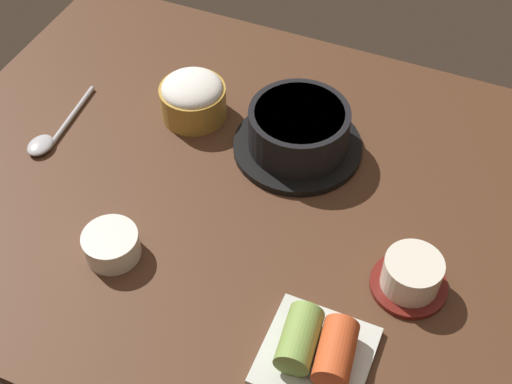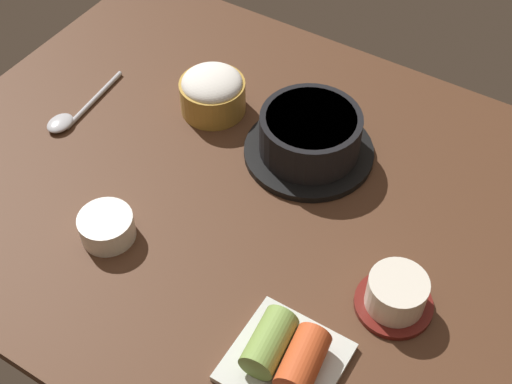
{
  "view_description": "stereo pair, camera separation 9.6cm",
  "coord_description": "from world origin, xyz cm",
  "px_view_note": "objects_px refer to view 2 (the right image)",
  "views": [
    {
      "loc": [
        26.58,
        -60.0,
        77.87
      ],
      "look_at": [
        2.0,
        -2.0,
        5.0
      ],
      "focal_mm": 48.52,
      "sensor_mm": 36.0,
      "label": 1
    },
    {
      "loc": [
        35.12,
        -55.58,
        77.87
      ],
      "look_at": [
        2.0,
        -2.0,
        5.0
      ],
      "focal_mm": 48.52,
      "sensor_mm": 36.0,
      "label": 2
    }
  ],
  "objects_px": {
    "spoon": "(71,116)",
    "stone_pot": "(310,137)",
    "rice_bowl": "(212,92)",
    "tea_cup_with_saucer": "(396,295)",
    "side_bowl_near": "(107,226)",
    "kimchi_plate": "(286,355)"
  },
  "relations": [
    {
      "from": "tea_cup_with_saucer",
      "to": "stone_pot",
      "type": "bearing_deg",
      "value": 141.09
    },
    {
      "from": "rice_bowl",
      "to": "side_bowl_near",
      "type": "bearing_deg",
      "value": -85.73
    },
    {
      "from": "kimchi_plate",
      "to": "spoon",
      "type": "xyz_separation_m",
      "value": [
        -0.51,
        0.19,
        -0.02
      ]
    },
    {
      "from": "stone_pot",
      "to": "tea_cup_with_saucer",
      "type": "xyz_separation_m",
      "value": [
        0.22,
        -0.18,
        -0.01
      ]
    },
    {
      "from": "side_bowl_near",
      "to": "spoon",
      "type": "xyz_separation_m",
      "value": [
        -0.2,
        0.15,
        -0.01
      ]
    },
    {
      "from": "rice_bowl",
      "to": "spoon",
      "type": "relative_size",
      "value": 0.61
    },
    {
      "from": "kimchi_plate",
      "to": "side_bowl_near",
      "type": "xyz_separation_m",
      "value": [
        -0.3,
        0.04,
        -0.0
      ]
    },
    {
      "from": "tea_cup_with_saucer",
      "to": "side_bowl_near",
      "type": "xyz_separation_m",
      "value": [
        -0.38,
        -0.1,
        -0.01
      ]
    },
    {
      "from": "rice_bowl",
      "to": "spoon",
      "type": "distance_m",
      "value": 0.23
    },
    {
      "from": "stone_pot",
      "to": "side_bowl_near",
      "type": "distance_m",
      "value": 0.32
    },
    {
      "from": "stone_pot",
      "to": "side_bowl_near",
      "type": "xyz_separation_m",
      "value": [
        -0.16,
        -0.28,
        -0.02
      ]
    },
    {
      "from": "rice_bowl",
      "to": "side_bowl_near",
      "type": "distance_m",
      "value": 0.29
    },
    {
      "from": "stone_pot",
      "to": "spoon",
      "type": "bearing_deg",
      "value": -160.19
    },
    {
      "from": "tea_cup_with_saucer",
      "to": "side_bowl_near",
      "type": "height_order",
      "value": "tea_cup_with_saucer"
    },
    {
      "from": "stone_pot",
      "to": "rice_bowl",
      "type": "relative_size",
      "value": 1.88
    },
    {
      "from": "spoon",
      "to": "stone_pot",
      "type": "bearing_deg",
      "value": 19.81
    },
    {
      "from": "side_bowl_near",
      "to": "rice_bowl",
      "type": "bearing_deg",
      "value": 94.27
    },
    {
      "from": "stone_pot",
      "to": "rice_bowl",
      "type": "height_order",
      "value": "stone_pot"
    },
    {
      "from": "kimchi_plate",
      "to": "stone_pot",
      "type": "bearing_deg",
      "value": 114.33
    },
    {
      "from": "side_bowl_near",
      "to": "spoon",
      "type": "bearing_deg",
      "value": 143.16
    },
    {
      "from": "kimchi_plate",
      "to": "spoon",
      "type": "distance_m",
      "value": 0.54
    },
    {
      "from": "rice_bowl",
      "to": "spoon",
      "type": "bearing_deg",
      "value": -142.6
    }
  ]
}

